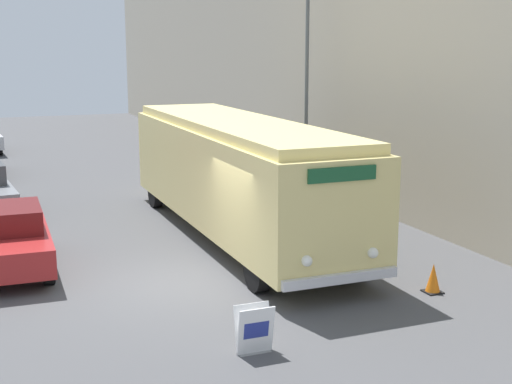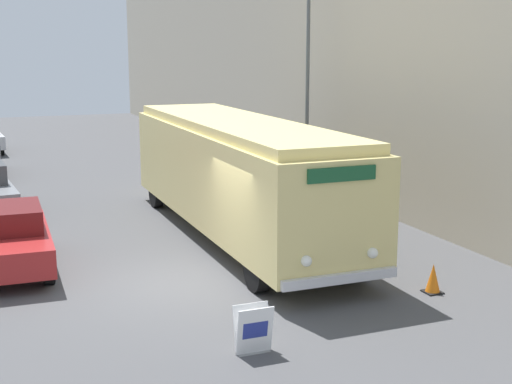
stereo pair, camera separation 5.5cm
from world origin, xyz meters
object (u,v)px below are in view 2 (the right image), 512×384
object	(u,v)px
vintage_bus	(237,172)
parked_car_near	(5,239)
streetlamp	(308,57)
traffic_cone	(433,279)
sign_board	(253,330)

from	to	relation	value
vintage_bus	parked_car_near	world-z (taller)	vintage_bus
vintage_bus	streetlamp	size ratio (longest dim) A/B	1.57
parked_car_near	streetlamp	bearing A→B (deg)	27.31
parked_car_near	traffic_cone	distance (m)	9.43
vintage_bus	sign_board	distance (m)	7.54
streetlamp	parked_car_near	xyz separation A→B (m)	(-9.79, -4.70, -3.92)
parked_car_near	sign_board	bearing A→B (deg)	-58.60
streetlamp	traffic_cone	bearing A→B (deg)	-100.20
vintage_bus	traffic_cone	xyz separation A→B (m)	(2.18, -5.68, -1.46)
vintage_bus	traffic_cone	size ratio (longest dim) A/B	18.58
parked_car_near	traffic_cone	bearing A→B (deg)	-29.42
sign_board	streetlamp	size ratio (longest dim) A/B	0.11
vintage_bus	parked_car_near	distance (m)	6.03
traffic_cone	parked_car_near	bearing A→B (deg)	148.93
traffic_cone	streetlamp	bearing A→B (deg)	79.80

